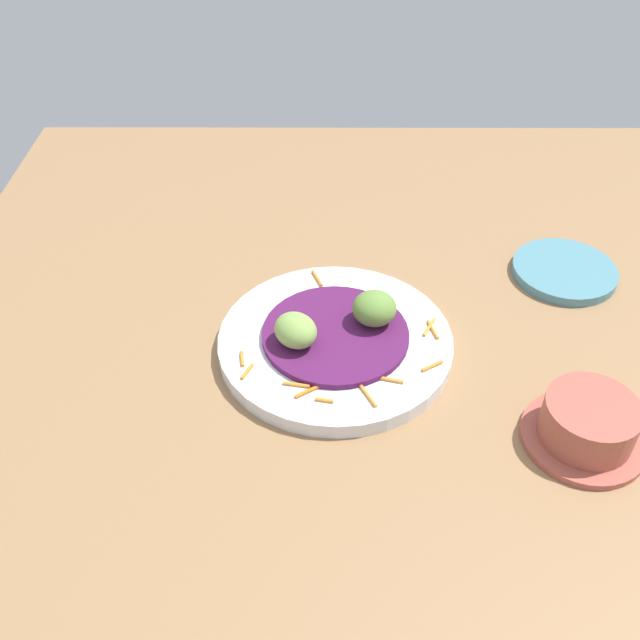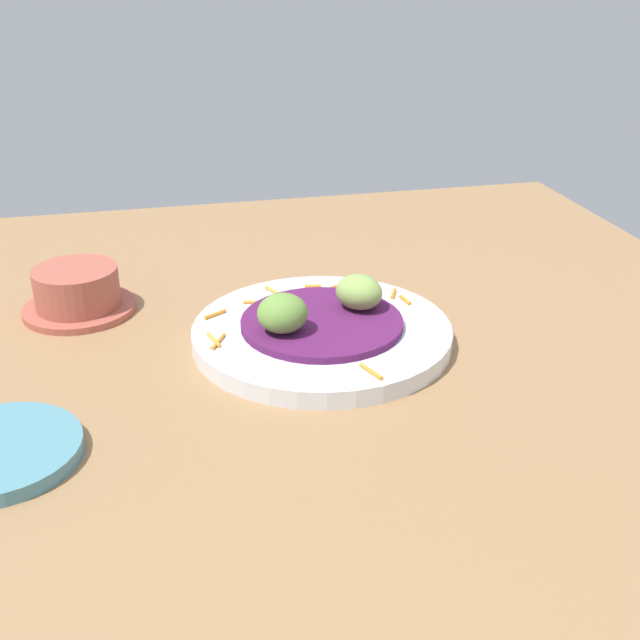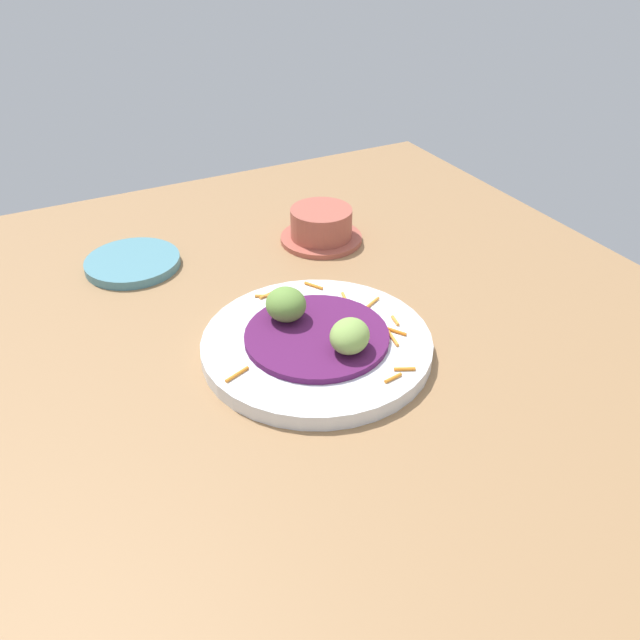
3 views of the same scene
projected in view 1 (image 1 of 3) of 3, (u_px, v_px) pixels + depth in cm
name	position (u px, v px, depth cm)	size (l,w,h in cm)	color
table_surface	(361.00, 337.00, 87.44)	(110.00, 110.00, 2.00)	#936D47
main_plate	(335.00, 343.00, 83.77)	(27.47, 27.47, 1.91)	silver
cabbage_bed	(335.00, 334.00, 82.88)	(17.16, 17.16, 0.79)	#51194C
carrot_garnish	(351.00, 359.00, 80.06)	(23.68, 23.04, 0.40)	orange
guac_scoop_left	(374.00, 308.00, 82.70)	(5.16, 4.86, 4.03)	olive
guac_scoop_center	(296.00, 330.00, 80.01)	(5.22, 4.47, 3.75)	#84A851
side_plate_small	(564.00, 271.00, 94.85)	(13.66, 13.66, 1.31)	teal
terracotta_bowl	(587.00, 425.00, 72.35)	(12.73, 12.73, 5.34)	#A85142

